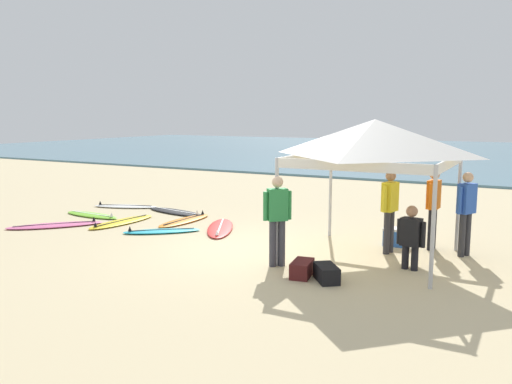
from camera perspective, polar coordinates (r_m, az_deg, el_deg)
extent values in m
plane|color=beige|center=(11.23, -0.15, -6.27)|extent=(80.00, 80.00, 0.00)
cube|color=#568499|center=(40.67, 21.23, 3.87)|extent=(80.00, 36.00, 0.10)
cylinder|color=#B7B7BC|center=(9.88, 2.25, -2.21)|extent=(0.07, 0.07, 2.05)
cylinder|color=#B7B7BC|center=(9.01, 18.60, -3.68)|extent=(0.07, 0.07, 2.05)
cylinder|color=#B7B7BC|center=(12.44, 8.05, -0.09)|extent=(0.07, 0.07, 2.05)
cylinder|color=#B7B7BC|center=(11.76, 21.05, -1.06)|extent=(0.07, 0.07, 2.05)
cube|color=white|center=(9.21, 10.19, 2.77)|extent=(2.83, 0.03, 0.18)
cube|color=white|center=(11.92, 14.53, 3.88)|extent=(2.83, 0.03, 0.18)
cube|color=white|center=(11.03, 5.55, 3.76)|extent=(0.03, 2.83, 0.18)
cube|color=white|center=(10.26, 20.25, 2.94)|extent=(0.03, 2.83, 0.18)
pyramid|color=white|center=(10.53, 12.71, 5.78)|extent=(2.95, 2.95, 0.70)
ellipsoid|color=#7AD12D|center=(15.58, -17.33, -2.38)|extent=(1.98, 0.65, 0.07)
cube|color=white|center=(15.57, -17.34, -2.25)|extent=(1.66, 0.15, 0.01)
cone|color=white|center=(14.96, -15.36, -2.36)|extent=(0.09, 0.09, 0.12)
ellipsoid|color=black|center=(15.53, -8.66, -2.13)|extent=(2.24, 0.99, 0.07)
cube|color=white|center=(15.52, -8.67, -1.99)|extent=(1.82, 0.40, 0.01)
cone|color=white|center=(14.87, -6.39, -2.18)|extent=(0.09, 0.09, 0.12)
ellipsoid|color=#23B2CC|center=(13.04, -10.14, -4.18)|extent=(1.73, 1.57, 0.07)
cube|color=black|center=(13.03, -10.15, -4.01)|extent=(1.23, 1.05, 0.01)
cone|color=black|center=(13.03, -13.49, -3.86)|extent=(0.09, 0.09, 0.12)
ellipsoid|color=white|center=(16.76, -13.95, -1.51)|extent=(2.04, 1.20, 0.07)
cube|color=black|center=(16.75, -13.95, -1.38)|extent=(1.59, 0.64, 0.01)
cone|color=black|center=(17.06, -16.50, -1.11)|extent=(0.09, 0.09, 0.12)
ellipsoid|color=pink|center=(14.47, -20.91, -3.36)|extent=(2.00, 2.18, 0.07)
cube|color=black|center=(14.46, -20.91, -3.21)|extent=(1.33, 1.53, 0.01)
cone|color=black|center=(14.47, -17.13, -2.79)|extent=(0.09, 0.09, 0.12)
ellipsoid|color=yellow|center=(14.37, -14.30, -3.14)|extent=(0.70, 2.21, 0.07)
cube|color=black|center=(14.37, -14.31, -2.99)|extent=(0.13, 1.86, 0.01)
cone|color=black|center=(13.76, -16.99, -3.35)|extent=(0.09, 0.09, 0.12)
ellipsoid|color=orange|center=(14.22, -7.75, -3.07)|extent=(0.60, 2.03, 0.07)
cube|color=black|center=(14.22, -7.76, -2.92)|extent=(0.09, 1.72, 0.01)
cone|color=black|center=(14.85, -5.80, -2.18)|extent=(0.09, 0.09, 0.12)
ellipsoid|color=red|center=(13.22, -3.89, -3.89)|extent=(1.61, 2.30, 0.07)
cube|color=white|center=(13.21, -3.89, -3.73)|extent=(0.94, 1.73, 0.01)
cone|color=white|center=(12.29, -4.24, -4.38)|extent=(0.09, 0.09, 0.12)
cylinder|color=#2D2D33|center=(11.30, 14.36, -4.15)|extent=(0.13, 0.13, 0.88)
cylinder|color=#2D2D33|center=(11.14, 13.95, -4.31)|extent=(0.13, 0.13, 0.88)
cube|color=yellow|center=(11.08, 14.29, -0.49)|extent=(0.29, 0.40, 0.60)
sphere|color=#9E7051|center=(11.03, 14.37, 1.69)|extent=(0.21, 0.21, 0.21)
cylinder|color=yellow|center=(11.29, 14.81, -0.46)|extent=(0.09, 0.09, 0.54)
cylinder|color=yellow|center=(10.88, 13.75, -0.74)|extent=(0.09, 0.09, 0.54)
cylinder|color=black|center=(11.87, 18.61, -3.73)|extent=(0.13, 0.13, 0.88)
cylinder|color=black|center=(11.70, 18.39, -3.89)|extent=(0.13, 0.13, 0.88)
cube|color=orange|center=(11.66, 18.67, -0.25)|extent=(0.24, 0.37, 0.60)
sphere|color=tan|center=(11.60, 18.76, 1.82)|extent=(0.21, 0.21, 0.21)
cylinder|color=orange|center=(11.88, 18.93, -0.21)|extent=(0.09, 0.09, 0.54)
cylinder|color=orange|center=(11.44, 18.38, -0.50)|extent=(0.09, 0.09, 0.54)
cylinder|color=#2D2D33|center=(11.53, 21.89, -4.24)|extent=(0.13, 0.13, 0.88)
cylinder|color=#2D2D33|center=(11.39, 21.38, -4.37)|extent=(0.13, 0.13, 0.88)
cube|color=#2851B2|center=(11.33, 21.84, -0.65)|extent=(0.36, 0.42, 0.60)
sphere|color=tan|center=(11.27, 21.95, 1.48)|extent=(0.21, 0.21, 0.21)
cylinder|color=#2851B2|center=(11.52, 22.47, -0.64)|extent=(0.09, 0.09, 0.54)
cylinder|color=#2851B2|center=(11.14, 21.17, -0.86)|extent=(0.09, 0.09, 0.54)
cylinder|color=#383842|center=(9.93, 1.81, -5.60)|extent=(0.13, 0.13, 0.88)
cylinder|color=#383842|center=(9.99, 2.80, -5.53)|extent=(0.13, 0.13, 0.88)
cube|color=#2D8C47|center=(9.81, 2.33, -1.37)|extent=(0.41, 0.41, 0.60)
sphere|color=beige|center=(9.75, 2.34, 1.09)|extent=(0.21, 0.21, 0.21)
cylinder|color=#2D8C47|center=(9.75, 1.04, -1.54)|extent=(0.09, 0.09, 0.54)
cylinder|color=#2D8C47|center=(9.88, 3.61, -1.42)|extent=(0.09, 0.09, 0.54)
cylinder|color=black|center=(10.16, 16.78, -6.90)|extent=(0.13, 0.13, 0.45)
cylinder|color=black|center=(10.23, 15.84, -6.76)|extent=(0.13, 0.13, 0.45)
cube|color=black|center=(10.08, 16.42, -4.17)|extent=(0.40, 0.29, 0.52)
sphere|color=#9E7051|center=(10.00, 16.51, -2.01)|extent=(0.21, 0.21, 0.21)
cylinder|color=black|center=(10.00, 17.63, -4.44)|extent=(0.09, 0.09, 0.47)
cylinder|color=black|center=(10.17, 15.23, -4.12)|extent=(0.09, 0.09, 0.47)
cube|color=black|center=(9.23, 7.63, -8.70)|extent=(0.62, 0.67, 0.28)
cube|color=#4C1919|center=(9.44, 5.00, -8.26)|extent=(0.42, 0.65, 0.28)
cube|color=#2D60B7|center=(11.94, 14.86, -4.83)|extent=(0.48, 0.34, 0.34)
cube|color=white|center=(11.89, 14.89, -3.92)|extent=(0.50, 0.36, 0.05)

